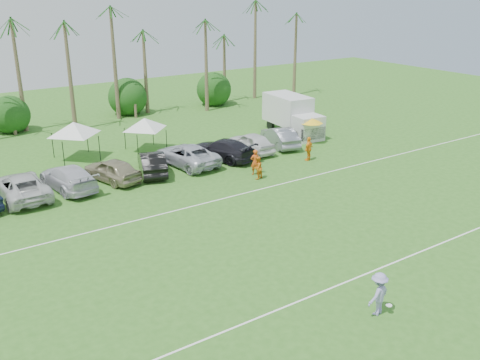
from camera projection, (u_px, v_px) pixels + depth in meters
ground at (365, 308)px, 23.14m from camera, size 120.00×120.00×0.00m
field_lines at (257, 239)px, 29.35m from camera, size 80.00×12.10×0.01m
palm_tree_4 at (27, 51)px, 47.98m from camera, size 2.40×2.40×8.90m
palm_tree_5 at (70, 39)px, 49.78m from camera, size 2.40×2.40×9.90m
palm_tree_6 at (110, 27)px, 51.58m from camera, size 2.40×2.40×10.90m
palm_tree_7 at (148, 17)px, 53.38m from camera, size 2.40×2.40×11.90m
palm_tree_8 at (192, 40)px, 56.90m from camera, size 2.40×2.40×8.90m
palm_tree_9 at (232, 30)px, 59.23m from camera, size 2.40×2.40×9.90m
palm_tree_10 at (268, 20)px, 61.55m from camera, size 2.40×2.40×10.90m
palm_tree_11 at (295, 11)px, 63.36m from camera, size 2.40×2.40×11.90m
bush_tree_1 at (10, 114)px, 49.68m from camera, size 4.00×4.00×4.00m
bush_tree_2 at (131, 99)px, 55.98m from camera, size 4.00×4.00×4.00m
bush_tree_3 at (213, 89)px, 61.23m from camera, size 4.00×4.00×4.00m
sideline_player_a at (255, 162)px, 38.99m from camera, size 0.76×0.57×1.89m
sideline_player_b at (258, 168)px, 38.10m from camera, size 0.97×0.85×1.67m
sideline_player_c at (309, 149)px, 42.08m from camera, size 1.21×0.84×1.91m
box_truck at (293, 114)px, 49.30m from camera, size 3.11×6.93×3.47m
canopy_tent_left at (73, 122)px, 41.67m from camera, size 4.37×4.37×3.54m
canopy_tent_right at (144, 118)px, 43.94m from camera, size 4.01×4.01×3.25m
market_umbrella at (312, 120)px, 46.33m from camera, size 2.02×2.02×2.25m
frisbee_player at (378, 294)px, 22.41m from camera, size 1.37×0.94×1.94m
parked_car_2 at (21, 186)px, 34.67m from camera, size 2.81×5.97×1.65m
parked_car_3 at (68, 177)px, 36.25m from camera, size 2.97×5.92×1.65m
parked_car_4 at (112, 170)px, 37.70m from camera, size 3.21×5.19×1.65m
parked_car_5 at (152, 163)px, 39.22m from camera, size 3.26×5.30×1.65m
parked_car_6 at (187, 155)px, 40.98m from camera, size 3.46×6.23×1.65m
parked_car_7 at (222, 149)px, 42.36m from camera, size 3.98×6.12×1.65m
parked_car_8 at (251, 142)px, 44.21m from camera, size 1.97×4.85×1.65m
parked_car_9 at (280, 137)px, 45.82m from camera, size 2.97×5.29×1.65m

